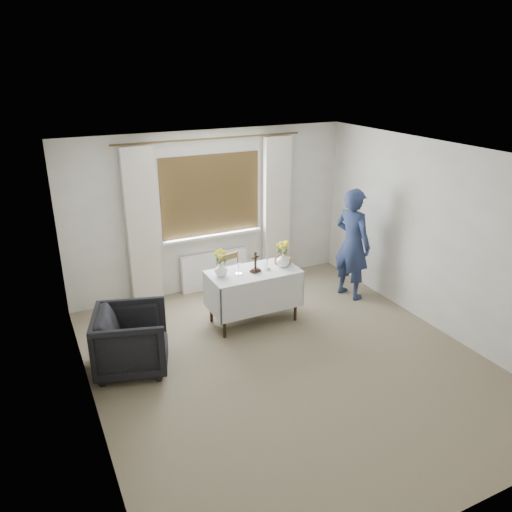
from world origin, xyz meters
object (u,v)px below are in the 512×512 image
Objects in this scene: altar_table at (253,296)px; person at (352,244)px; wooden_chair at (236,281)px; flower_vase_right at (283,260)px; flower_vase_left at (221,269)px; armchair at (132,340)px; wooden_cross at (255,262)px.

altar_table is 0.72× the size of person.
flower_vase_right is (0.46, -0.57, 0.46)m from wooden_chair.
wooden_chair is at bearing 48.83° from flower_vase_left.
person reaches higher than wooden_chair.
person reaches higher than armchair.
wooden_chair is 0.77m from wooden_cross.
wooden_cross is at bearing -64.52° from altar_table.
altar_table is 0.65m from flower_vase_left.
armchair is 4.27× the size of flower_vase_right.
wooden_chair is at bearing 128.89° from flower_vase_right.
flower_vase_right is at bearing -63.57° from armchair.
flower_vase_left reaches higher than armchair.
wooden_chair is 0.95× the size of armchair.
armchair is at bearing -166.89° from altar_table.
wooden_cross reaches higher than armchair.
flower_vase_left reaches higher than altar_table.
person is at bearing -65.23° from armchair.
flower_vase_right is (2.23, 0.39, 0.48)m from armchair.
wooden_cross is at bearing -101.29° from wooden_chair.
altar_table is at bearing -60.43° from armchair.
person reaches higher than altar_table.
person is (3.49, 0.51, 0.48)m from armchair.
armchair is 1.91m from wooden_cross.
flower_vase_left is at bearing 76.54° from person.
armchair is (-1.79, -0.42, -0.00)m from altar_table.
altar_table is at bearing 78.64° from person.
person is at bearing 3.15° from altar_table.
wooden_cross is 0.43m from flower_vase_right.
wooden_cross reaches higher than flower_vase_right.
altar_table is 1.49× the size of armchair.
person is 2.15m from flower_vase_left.
person is (1.70, 0.09, 0.48)m from altar_table.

